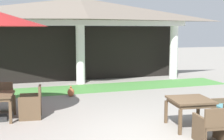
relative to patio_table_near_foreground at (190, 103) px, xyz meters
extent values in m
plane|color=gray|center=(-1.30, -0.34, -0.63)|extent=(60.00, 60.00, 0.00)
cylinder|color=white|center=(-1.30, 6.89, 0.67)|extent=(0.40, 0.40, 2.60)
cylinder|color=white|center=(3.42, 6.89, 0.67)|extent=(0.40, 0.40, 2.60)
cube|color=white|center=(-1.30, 6.89, 2.09)|extent=(10.24, 0.70, 0.24)
pyramid|color=#665B51|center=(-1.30, 6.89, 2.70)|extent=(10.64, 2.45, 0.97)
cube|color=black|center=(-1.30, 7.79, 0.67)|extent=(10.04, 0.16, 2.60)
cube|color=#47843D|center=(-1.30, 5.60, -0.63)|extent=(12.44, 1.86, 0.01)
cube|color=brown|center=(0.00, 0.00, 0.07)|extent=(1.09, 1.09, 0.05)
cube|color=brown|center=(0.00, 0.00, 0.01)|extent=(1.00, 1.00, 0.09)
cube|color=brown|center=(-0.50, -0.39, -0.34)|extent=(0.08, 0.08, 0.59)
cube|color=brown|center=(0.39, -0.50, -0.34)|extent=(0.08, 0.08, 0.59)
cube|color=brown|center=(-0.39, 0.50, -0.34)|extent=(0.08, 0.08, 0.59)
cube|color=brown|center=(0.50, 0.39, -0.34)|extent=(0.08, 0.08, 0.59)
cube|color=brown|center=(-0.13, -0.99, -0.25)|extent=(0.62, 0.63, 0.07)
cube|color=teal|center=(-0.13, -0.99, -0.19)|extent=(0.57, 0.58, 0.05)
cube|color=brown|center=(-0.16, -1.25, -0.01)|extent=(0.56, 0.13, 0.40)
cube|color=brown|center=(-0.38, -0.96, -0.33)|extent=(0.13, 0.57, 0.60)
cube|color=brown|center=(0.13, -1.02, -0.33)|extent=(0.13, 0.57, 0.60)
cube|color=brown|center=(-0.34, -0.71, -0.46)|extent=(0.06, 0.06, 0.35)
cube|color=brown|center=(0.15, -0.77, -0.46)|extent=(0.06, 0.06, 0.35)
cube|color=brown|center=(-0.41, -1.21, -0.46)|extent=(0.06, 0.06, 0.35)
cube|color=brown|center=(1.03, 0.15, -0.32)|extent=(0.52, 0.13, 0.63)
cube|color=brown|center=(0.73, -0.36, -0.44)|extent=(0.06, 0.06, 0.38)
cube|color=brown|center=(0.80, 0.17, -0.44)|extent=(0.06, 0.06, 0.38)
cube|color=brown|center=(-4.25, 1.68, -0.34)|extent=(0.08, 0.08, 0.58)
cube|color=brown|center=(-4.16, 2.50, -0.34)|extent=(0.08, 0.08, 0.58)
cube|color=brown|center=(-4.51, 3.01, -0.21)|extent=(0.65, 0.57, 0.07)
cube|color=teal|center=(-4.51, 3.01, -0.15)|extent=(0.60, 0.52, 0.05)
cube|color=brown|center=(-4.49, 3.24, 0.02)|extent=(0.60, 0.13, 0.38)
cube|color=brown|center=(-4.24, 2.98, -0.32)|extent=(0.12, 0.51, 0.63)
cube|color=brown|center=(-4.27, 2.75, -0.44)|extent=(0.06, 0.06, 0.39)
cube|color=brown|center=(-4.22, 3.20, -0.44)|extent=(0.06, 0.06, 0.39)
cube|color=brown|center=(-3.74, 2.03, -0.21)|extent=(0.63, 0.60, 0.07)
cube|color=teal|center=(-3.74, 2.03, -0.15)|extent=(0.58, 0.55, 0.05)
cube|color=brown|center=(-3.47, 2.00, 0.04)|extent=(0.12, 0.54, 0.43)
cube|color=brown|center=(-3.77, 1.79, -0.31)|extent=(0.58, 0.13, 0.65)
cube|color=brown|center=(-3.71, 2.28, -0.31)|extent=(0.58, 0.13, 0.65)
cube|color=brown|center=(-4.03, 1.83, -0.44)|extent=(0.06, 0.06, 0.39)
cube|color=brown|center=(-3.97, 2.30, -0.44)|extent=(0.06, 0.06, 0.39)
cube|color=brown|center=(-3.51, 1.77, -0.44)|extent=(0.06, 0.06, 0.39)
cube|color=brown|center=(-3.45, 2.24, -0.44)|extent=(0.06, 0.06, 0.39)
ellipsoid|color=#9E5633|center=(-2.20, 4.36, -0.48)|extent=(0.25, 0.25, 0.31)
sphere|color=#9E5633|center=(-2.20, 4.36, -0.28)|extent=(0.08, 0.08, 0.08)
camera|label=1|loc=(-4.05, -6.23, 1.79)|focal=47.69mm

